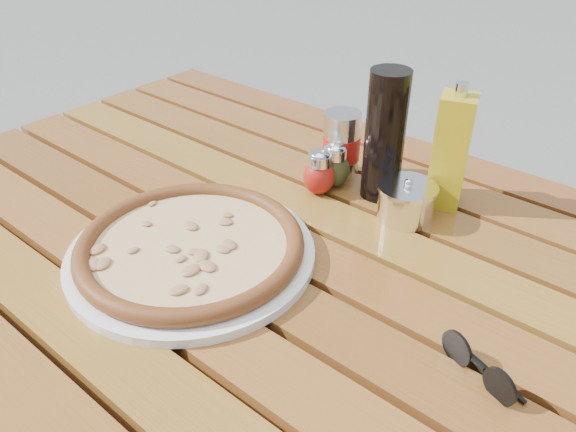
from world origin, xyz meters
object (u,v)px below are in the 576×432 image
Objects in this scene: parmesan_tin at (406,201)px; sunglasses at (479,367)px; table at (280,276)px; pizza at (191,245)px; olive_oil_cruet at (451,151)px; dark_bottle at (385,136)px; plate at (192,254)px; oregano_shaker at (335,166)px; soda_can at (341,145)px; pepper_shaker at (319,173)px.

parmesan_tin is 1.14× the size of sunglasses.
parmesan_tin is at bearing 55.99° from table.
parmesan_tin reaches higher than table.
pizza is 0.42m from sunglasses.
dark_bottle is at bearing -155.57° from olive_oil_cruet.
dark_bottle is at bearing 77.42° from table.
plate is 0.31m from oregano_shaker.
olive_oil_cruet is 1.91× the size of sunglasses.
olive_oil_cruet reaches higher than pizza.
soda_can is at bearing 171.22° from dark_bottle.
dark_bottle is 1.83× the size of soda_can.
olive_oil_cruet is 0.39m from sunglasses.
dark_bottle is at bearing 71.18° from plate.
pizza is 0.31m from oregano_shaker.
plate is 0.02m from pizza.
pepper_shaker is 1.00× the size of oregano_shaker.
olive_oil_cruet is at bearing 30.29° from pepper_shaker.
olive_oil_cruet reaches higher than sunglasses.
oregano_shaker is (0.01, 0.04, 0.00)m from pepper_shaker.
dark_bottle is (0.11, 0.33, 0.09)m from pizza.
olive_oil_cruet is at bearing 60.50° from table.
sunglasses is (0.20, -0.32, -0.08)m from olive_oil_cruet.
olive_oil_cruet is at bearing 60.78° from plate.
oregano_shaker is 0.20m from olive_oil_cruet.
table is 17.07× the size of pepper_shaker.
dark_bottle reaches higher than soda_can.
plate is 0.44m from olive_oil_cruet.
pepper_shaker is 0.13m from dark_bottle.
pepper_shaker is (-0.04, 0.15, 0.11)m from table.
soda_can is at bearing 101.82° from table.
plate is 3.27× the size of sunglasses.
olive_oil_cruet is at bearing 71.74° from parmesan_tin.
pizza is 5.04× the size of oregano_shaker.
sunglasses is at bearing -45.73° from parmesan_tin.
sunglasses is at bearing 7.95° from pizza.
parmesan_tin is at bearing -27.24° from dark_bottle.
table is 17.07× the size of oregano_shaker.
pepper_shaker is 0.39× the size of olive_oil_cruet.
soda_can reaches higher than pizza.
dark_bottle reaches higher than oregano_shaker.
olive_oil_cruet reaches higher than plate.
sunglasses is (0.41, 0.06, 0.01)m from plate.
oregano_shaker reaches higher than plate.
oregano_shaker is 0.05m from soda_can.
plate is 0.35m from soda_can.
table is at bearing -119.50° from olive_oil_cruet.
plate is 0.42m from sunglasses.
pepper_shaker is 0.37× the size of dark_bottle.
soda_can is 0.57× the size of olive_oil_cruet.
dark_bottle is 1.05× the size of olive_oil_cruet.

